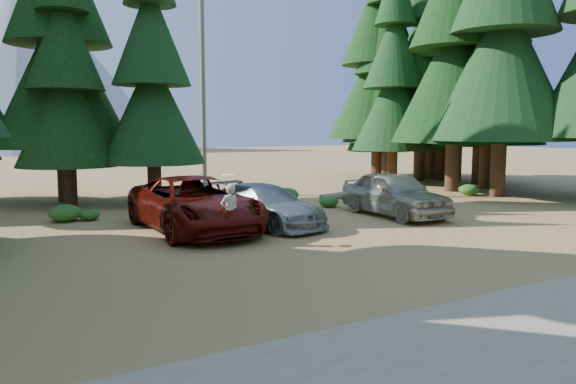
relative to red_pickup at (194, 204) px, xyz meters
name	(u,v)px	position (x,y,z in m)	size (l,w,h in m)	color
ground	(372,248)	(3.41, -5.04, -0.90)	(160.00, 160.00, 0.00)	#AE7D49
forest_belt_north	(187,195)	(3.41, 9.96, -0.90)	(36.00, 7.00, 22.00)	black
forest_belt_east	(570,198)	(18.91, -1.04, -0.90)	(6.00, 22.00, 22.00)	black
snag_front	(203,76)	(4.21, 9.46, 5.10)	(0.24, 0.24, 12.00)	slate
snag_back	(155,97)	(2.21, 10.96, 4.10)	(0.20, 0.20, 10.00)	slate
mountain_peak	(6,69)	(0.82, 83.20, 11.80)	(48.00, 50.00, 28.00)	gray
red_pickup	(194,204)	(0.00, 0.00, 0.00)	(3.00, 6.51, 1.81)	#590E07
silver_minivan_center	(264,206)	(2.40, -0.37, -0.17)	(2.05, 5.04, 1.46)	#9B9EA3
silver_minivan_right	(395,194)	(7.89, -0.87, -0.03)	(2.06, 5.12, 1.74)	#A9A797
frisbee_player	(230,211)	(0.10, -2.58, 0.09)	(0.63, 0.46, 1.89)	beige
log_left	(208,210)	(1.86, 3.38, -0.76)	(0.29, 0.29, 4.13)	slate
log_mid	(198,204)	(2.24, 5.46, -0.78)	(0.25, 0.25, 2.98)	slate
log_right	(353,193)	(10.30, 4.93, -0.75)	(0.31, 0.31, 4.85)	slate
shrub_far_left	(65,213)	(-3.38, 4.24, -0.59)	(1.15, 1.15, 0.63)	#2D611D
shrub_left	(89,215)	(-2.56, 4.06, -0.70)	(0.76, 0.76, 0.42)	#2D611D
shrub_center_left	(167,207)	(0.39, 3.95, -0.61)	(1.06, 1.06, 0.59)	#2D611D
shrub_center_right	(276,209)	(4.09, 1.77, -0.68)	(0.82, 0.82, 0.45)	#2D611D
shrub_right	(329,202)	(7.10, 2.46, -0.67)	(0.84, 0.84, 0.46)	#2D611D
shrub_far_right	(286,195)	(6.42, 4.96, -0.58)	(1.18, 1.18, 0.65)	#2D611D
shrub_edge_east	(469,190)	(15.76, 2.41, -0.63)	(1.01, 1.01, 0.56)	#2D611D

